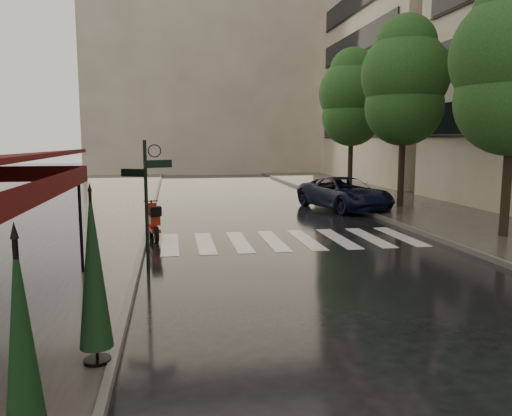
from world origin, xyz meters
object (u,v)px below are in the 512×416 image
object	(u,v)px
parked_car	(344,193)
parasol_back	(93,270)
scooter	(154,222)
parasol_front	(25,386)

from	to	relation	value
parked_car	parasol_back	distance (m)	16.89
scooter	parked_car	xyz separation A→B (m)	(8.19, 5.38, 0.18)
parasol_front	parked_car	bearing A→B (deg)	63.91
parked_car	parasol_front	distance (m)	19.68
parasol_front	parasol_back	xyz separation A→B (m)	(0.00, 3.18, -0.01)
parked_car	parasol_front	size ratio (longest dim) A/B	2.14
scooter	parked_car	world-z (taller)	parked_car
scooter	parasol_back	world-z (taller)	parasol_back
scooter	parasol_back	distance (m)	9.17
scooter	parasol_back	size ratio (longest dim) A/B	0.72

